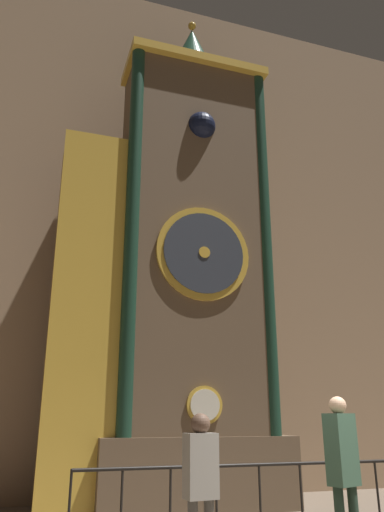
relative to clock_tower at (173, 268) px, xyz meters
name	(u,v)px	position (x,y,z in m)	size (l,w,h in m)	color
cathedral_back_wall	(184,218)	(0.71, 1.51, 1.82)	(24.00, 0.32, 12.87)	#997A5B
clock_tower	(173,268)	(0.00, 0.00, 0.00)	(4.75, 1.77, 11.18)	brown
railing_fence	(260,495)	(0.68, -2.40, -4.07)	(5.48, 0.05, 0.97)	black
visitor_near	(201,478)	(-0.87, -4.21, -3.61)	(0.36, 0.25, 1.65)	#58554F
visitor_far	(343,464)	(0.75, -4.43, -3.50)	(0.39, 0.32, 1.84)	#213427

